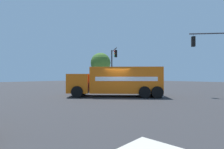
{
  "coord_description": "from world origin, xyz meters",
  "views": [
    {
      "loc": [
        11.43,
        9.99,
        1.87
      ],
      "look_at": [
        -0.13,
        -0.82,
        2.0
      ],
      "focal_mm": 27.5,
      "sensor_mm": 36.0,
      "label": 1
    }
  ],
  "objects_px": {
    "traffic_light_primary": "(113,62)",
    "delivery_truck": "(118,81)",
    "sedan_white": "(142,84)",
    "pedestrian_near_corner": "(115,80)",
    "shade_tree_near": "(101,63)"
  },
  "relations": [
    {
      "from": "traffic_light_primary",
      "to": "pedestrian_near_corner",
      "type": "height_order",
      "value": "traffic_light_primary"
    },
    {
      "from": "traffic_light_primary",
      "to": "pedestrian_near_corner",
      "type": "distance_m",
      "value": 11.15
    },
    {
      "from": "traffic_light_primary",
      "to": "pedestrian_near_corner",
      "type": "relative_size",
      "value": 3.32
    },
    {
      "from": "delivery_truck",
      "to": "shade_tree_near",
      "type": "xyz_separation_m",
      "value": [
        -13.18,
        -16.37,
        3.25
      ]
    },
    {
      "from": "traffic_light_primary",
      "to": "sedan_white",
      "type": "xyz_separation_m",
      "value": [
        -2.86,
        3.18,
        -3.23
      ]
    },
    {
      "from": "delivery_truck",
      "to": "traffic_light_primary",
      "type": "height_order",
      "value": "traffic_light_primary"
    },
    {
      "from": "pedestrian_near_corner",
      "to": "delivery_truck",
      "type": "bearing_deg",
      "value": 42.95
    },
    {
      "from": "traffic_light_primary",
      "to": "delivery_truck",
      "type": "bearing_deg",
      "value": 45.34
    },
    {
      "from": "delivery_truck",
      "to": "pedestrian_near_corner",
      "type": "height_order",
      "value": "delivery_truck"
    },
    {
      "from": "traffic_light_primary",
      "to": "shade_tree_near",
      "type": "xyz_separation_m",
      "value": [
        -6.68,
        -9.79,
        0.81
      ]
    },
    {
      "from": "delivery_truck",
      "to": "shade_tree_near",
      "type": "distance_m",
      "value": 21.27
    },
    {
      "from": "delivery_truck",
      "to": "sedan_white",
      "type": "distance_m",
      "value": 9.99
    },
    {
      "from": "delivery_truck",
      "to": "traffic_light_primary",
      "type": "bearing_deg",
      "value": -134.66
    },
    {
      "from": "sedan_white",
      "to": "traffic_light_primary",
      "type": "bearing_deg",
      "value": -48.04
    },
    {
      "from": "shade_tree_near",
      "to": "traffic_light_primary",
      "type": "bearing_deg",
      "value": 55.7
    }
  ]
}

